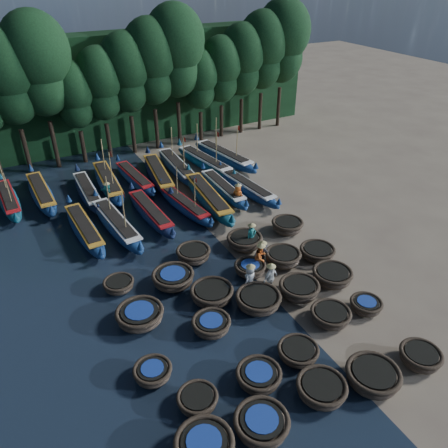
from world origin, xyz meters
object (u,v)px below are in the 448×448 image
coracle_14 (332,276)px  coracle_23 (245,241)px  coracle_21 (173,278)px  fisherman_5 (108,193)px  coracle_6 (259,376)px  coracle_16 (212,293)px  coracle_3 (373,376)px  fisherman_1 (251,235)px  long_boat_15 (177,167)px  long_boat_8 (247,188)px  coracle_19 (317,252)px  long_boat_13 (135,178)px  long_boat_9 (9,200)px  long_boat_14 (159,174)px  long_boat_3 (116,224)px  long_boat_10 (41,193)px  fisherman_3 (262,253)px  long_boat_2 (85,229)px  long_boat_16 (205,162)px  coracle_10 (153,372)px  coracle_4 (420,357)px  coracle_18 (283,257)px  long_boat_4 (151,212)px  coracle_15 (140,315)px  long_boat_5 (184,205)px  long_boat_17 (224,156)px  long_boat_7 (223,188)px  fisherman_0 (250,278)px  fisherman_6 (238,195)px  coracle_11 (211,324)px  fisherman_2 (261,257)px  coracle_7 (298,352)px  coracle_1 (262,424)px  coracle_8 (330,315)px  long_boat_11 (88,191)px  long_boat_6 (208,197)px  coracle_13 (299,289)px  coracle_17 (250,268)px  coracle_5 (197,400)px  coracle_2 (321,389)px  coracle_0 (204,446)px  coracle_24 (287,226)px  coracle_12 (258,300)px

coracle_14 → coracle_23: size_ratio=1.12×
coracle_21 → fisherman_5: fisherman_5 is taller
coracle_6 → coracle_16: bearing=83.3°
coracle_3 → fisherman_1: 11.33m
long_boat_15 → long_boat_8: bearing=-59.2°
coracle_19 → long_boat_13: bearing=113.0°
long_boat_9 → long_boat_14: long_boat_9 is taller
long_boat_3 → long_boat_10: 7.96m
long_boat_15 → long_boat_3: bearing=-134.5°
coracle_23 → fisherman_3: bearing=-91.7°
long_boat_2 → long_boat_16: 13.08m
coracle_10 → long_boat_8: long_boat_8 is taller
coracle_4 → coracle_18: 9.17m
coracle_21 → long_boat_4: 7.54m
coracle_15 → long_boat_5: bearing=54.6°
coracle_21 → long_boat_17: (10.61, 13.60, 0.13)m
long_boat_7 → fisherman_1: (-1.87, -7.18, 0.43)m
fisherman_0 → fisherman_6: 9.57m
coracle_11 → coracle_14: coracle_14 is taller
coracle_23 → long_boat_3: size_ratio=0.29×
long_boat_15 → fisherman_2: (-1.05, -14.69, 0.33)m
coracle_16 → coracle_19: coracle_16 is taller
coracle_7 → coracle_19: (5.73, 5.74, 0.05)m
fisherman_1 → fisherman_5: 11.78m
coracle_1 → coracle_8: coracle_1 is taller
coracle_7 → coracle_10: 6.55m
long_boat_3 → long_boat_11: long_boat_3 is taller
coracle_6 → coracle_10: bearing=148.6°
coracle_15 → long_boat_6: bearing=47.6°
fisherman_1 → fisherman_5: size_ratio=1.01×
coracle_13 → long_boat_5: size_ratio=0.31×
coracle_17 → long_boat_13: bearing=97.8°
coracle_5 → long_boat_4: 15.44m
fisherman_5 → long_boat_7: bearing=61.0°
coracle_11 → coracle_14: bearing=0.9°
coracle_2 → coracle_18: (3.91, 8.32, 0.06)m
coracle_13 → long_boat_17: bearing=74.2°
long_boat_2 → long_boat_13: long_boat_2 is taller
coracle_14 → coracle_16: 6.87m
coracle_13 → long_boat_14: bearing=94.9°
coracle_13 → long_boat_2: (-8.70, 11.53, 0.06)m
coracle_6 → long_boat_2: (-3.76, 15.27, 0.12)m
fisherman_2 → fisherman_5: size_ratio=1.03×
coracle_0 → coracle_19: (11.50, 7.79, -0.08)m
coracle_3 → coracle_23: 11.53m
coracle_24 → fisherman_6: size_ratio=1.08×
coracle_1 → long_boat_8: long_boat_8 is taller
long_boat_9 → long_boat_16: 15.63m
coracle_12 → long_boat_4: 11.32m
coracle_0 → long_boat_13: 23.46m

